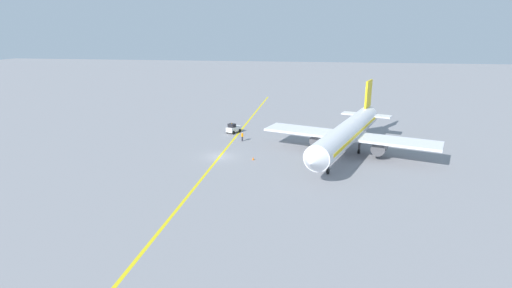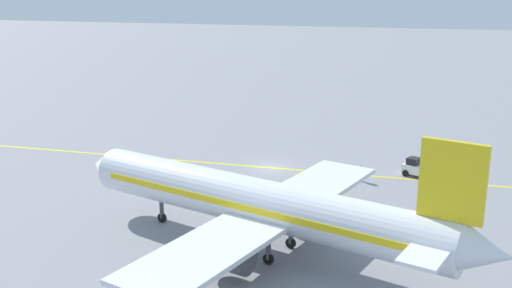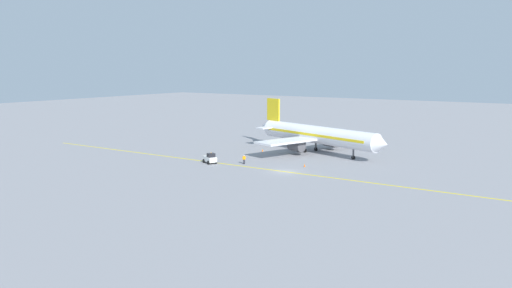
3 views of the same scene
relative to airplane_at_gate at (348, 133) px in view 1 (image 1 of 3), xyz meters
name	(u,v)px [view 1 (image 1 of 3)]	position (x,y,z in m)	size (l,w,h in m)	color
ground_plane	(220,157)	(20.15, 4.19, -3.71)	(400.00, 400.00, 0.00)	gray
apron_yellow_centreline	(220,157)	(20.15, 4.19, -3.71)	(0.40, 120.00, 0.01)	yellow
airplane_at_gate	(348,133)	(0.00, 0.00, 0.00)	(28.22, 34.64, 10.60)	white
baggage_tug_white	(233,128)	(21.21, -11.12, -2.81)	(2.74, 3.35, 2.11)	white
ground_crew_worker	(242,136)	(18.33, -5.49, -2.80)	(0.44, 0.44, 1.68)	#23232D
traffic_cone_near_nose	(253,158)	(14.57, 5.01, -3.43)	(0.32, 0.32, 0.55)	orange
traffic_cone_mid_apron	(318,136)	(4.76, -10.07, -3.43)	(0.32, 0.32, 0.55)	orange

